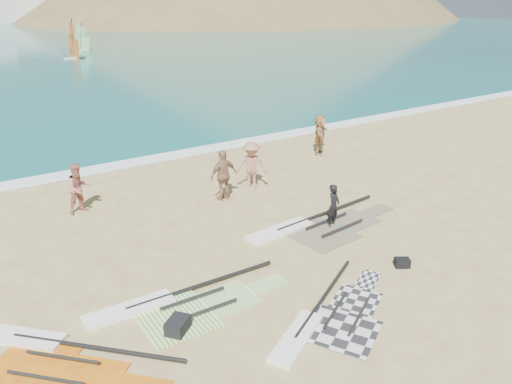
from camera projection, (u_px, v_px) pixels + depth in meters
ground at (330, 266)px, 14.53m from camera, size 300.00×300.00×0.00m
surf_line at (158, 159)px, 24.01m from camera, size 300.00×1.20×0.04m
headland_main at (256, 19)px, 158.86m from camera, size 143.00×143.00×45.00m
headland_minor at (319, 16)px, 184.76m from camera, size 70.00×70.00×28.00m
rig_grey at (327, 321)px, 12.03m from camera, size 4.82×3.31×0.19m
rig_green at (176, 306)px, 12.62m from camera, size 5.38×2.15×0.20m
rig_orange at (315, 226)px, 16.91m from camera, size 5.93×2.46×0.20m
rig_red at (47, 356)px, 10.85m from camera, size 4.08×4.58×0.20m
gear_bag_near at (178, 326)px, 11.61m from camera, size 0.73×0.70×0.38m
gear_bag_far at (402, 263)px, 14.48m from camera, size 0.52×0.48×0.26m
person_wetsuit at (334, 206)px, 16.75m from camera, size 0.66×0.56×1.52m
beachgoer_left at (79, 188)px, 17.84m from camera, size 1.03×0.88×1.85m
beachgoer_mid at (252, 166)px, 19.98m from camera, size 1.47×1.34×1.98m
beachgoer_back at (224, 175)px, 18.93m from camera, size 1.20×0.58×1.98m
beachgoer_right at (320, 134)px, 24.49m from camera, size 1.71×1.68×1.96m
windsurfer_centre at (74, 47)px, 60.72m from camera, size 2.69×3.19×4.78m
windsurfer_right at (82, 43)px, 68.57m from camera, size 1.96×1.99×3.89m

